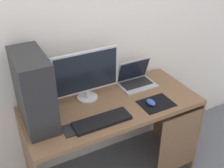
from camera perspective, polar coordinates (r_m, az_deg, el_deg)
name	(u,v)px	position (r m, az deg, el deg)	size (l,w,h in m)	color
wall_back	(91,26)	(2.18, -4.32, 12.08)	(4.00, 0.05, 2.60)	silver
desk	(115,121)	(2.23, 0.57, -7.66)	(1.38, 0.62, 0.78)	brown
pc_tower	(34,91)	(1.88, -16.04, -1.32)	(0.20, 0.43, 0.52)	#232326
monitor	(87,75)	(2.09, -5.34, 1.97)	(0.53, 0.16, 0.41)	#B7BCC6
laptop	(136,79)	(2.37, 4.99, 0.95)	(0.31, 0.22, 0.22)	#9EA3A8
keyboard	(102,121)	(1.94, -2.12, -7.70)	(0.42, 0.14, 0.02)	black
mousepad	(156,103)	(2.16, 9.21, -4.02)	(0.26, 0.20, 0.01)	black
mouse_left	(151,102)	(2.13, 8.11, -3.79)	(0.06, 0.10, 0.03)	#2D51B2
cell_phone	(68,131)	(1.89, -9.15, -9.64)	(0.07, 0.13, 0.01)	#232326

